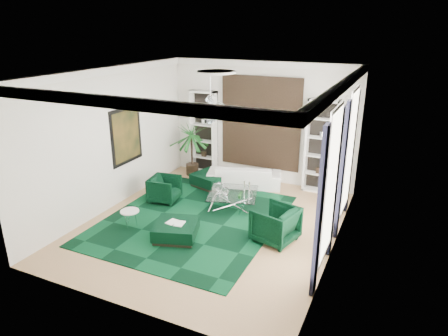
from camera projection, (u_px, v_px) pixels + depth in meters
The scene contains 30 objects.
floor at pixel (212, 224), 10.18m from camera, with size 6.00×7.00×0.02m, color tan.
ceiling at pixel (210, 72), 8.89m from camera, with size 6.00×7.00×0.02m, color white.
wall_back at pixel (261, 123), 12.53m from camera, with size 6.00×0.02×3.80m, color silver.
wall_front at pixel (116, 212), 6.53m from camera, with size 6.00×0.02×3.80m, color silver.
wall_left at pixel (111, 139), 10.72m from camera, with size 0.02×7.00×3.80m, color silver.
wall_right at pixel (340, 171), 8.34m from camera, with size 0.02×7.00×3.80m, color silver.
crown_molding at pixel (211, 77), 8.92m from camera, with size 6.00×7.00×0.18m, color white, non-canonical shape.
ceiling_medallion at pixel (216, 72), 9.16m from camera, with size 0.90×0.90×0.05m, color white.
tapestry at pixel (261, 123), 12.49m from camera, with size 2.50×0.06×2.80m, color black.
shelving_left at pixel (204, 133), 13.30m from camera, with size 0.90×0.38×2.80m, color white, non-canonical shape.
shelving_right at pixel (321, 147), 11.76m from camera, with size 0.90×0.38×2.80m, color white, non-canonical shape.
painting at pixel (127, 136), 11.23m from camera, with size 0.04×1.30×1.60m, color black.
window_near at pixel (331, 186), 7.58m from camera, with size 0.03×1.10×2.90m, color white.
curtain_near_a at pixel (319, 214), 7.01m from camera, with size 0.07×0.30×3.25m, color black.
curtain_near_b at pixel (335, 184), 8.35m from camera, with size 0.07×0.30×3.25m, color black.
window_far at pixel (350, 152), 9.63m from camera, with size 0.03×1.10×2.90m, color white.
curtain_far_a at pixel (342, 171), 9.06m from camera, with size 0.07×0.30×3.25m, color black.
curtain_far_b at pixel (352, 153), 10.40m from camera, with size 0.07×0.30×3.25m, color black.
rug at pixel (193, 219), 10.41m from camera, with size 4.20×5.00×0.02m, color black.
sofa at pixel (244, 176), 12.51m from camera, with size 2.27×0.89×0.66m, color white.
armchair_left at pixel (165, 189), 11.41m from camera, with size 0.78×0.81×0.73m, color black.
armchair_right at pixel (275, 224), 9.27m from camera, with size 0.91×0.94×0.85m, color black.
coffee_table at pixel (233, 200), 11.03m from camera, with size 1.29×1.29×0.44m, color white, non-canonical shape.
ottoman_side at pixel (210, 180), 12.52m from camera, with size 0.94×0.94×0.42m, color black.
ottoman_front at pixel (176, 230), 9.46m from camera, with size 0.98×0.98×0.39m, color black.
book at pixel (176, 223), 9.38m from camera, with size 0.43×0.29×0.03m, color white.
side_table at pixel (130, 219), 9.95m from camera, with size 0.46×0.46×0.44m, color white.
palm at pixel (192, 142), 13.19m from camera, with size 1.41×1.41×2.26m, color #19591E, non-canonical shape.
chandelier at pixel (210, 110), 9.70m from camera, with size 0.82×0.82×0.74m, color white, non-canonical shape.
table_plant at pixel (240, 195), 10.56m from camera, with size 0.12×0.10×0.21m, color #19591E.
Camera 1 is at (4.09, -8.13, 4.78)m, focal length 32.00 mm.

